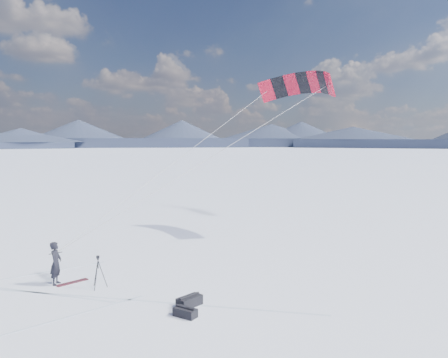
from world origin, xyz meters
name	(u,v)px	position (x,y,z in m)	size (l,w,h in m)	color
ground	(81,302)	(0.00, 0.00, 0.00)	(1800.00, 1800.00, 0.00)	white
horizon_hills	(78,218)	(0.00, 0.00, 3.13)	(704.00, 704.42, 8.05)	black
snow_tracks	(22,309)	(-1.98, 0.09, 0.00)	(13.93, 9.84, 0.01)	#AAB9D2
snowkiter	(57,284)	(-0.74, 2.43, 0.00)	(0.65, 0.43, 1.78)	black
snowboard	(72,282)	(-0.13, 2.37, 0.02)	(1.34, 0.25, 0.04)	maroon
tripod	(98,267)	(0.80, 1.30, 0.85)	(0.57, 0.63, 1.32)	black
gear_bag_a	(189,301)	(3.55, -1.97, 0.19)	(1.04, 0.80, 0.42)	black
gear_bag_b	(185,312)	(3.12, -2.80, 0.16)	(0.77, 0.87, 0.36)	black
power_kite	(299,86)	(14.02, 7.42, 9.31)	(16.07, 7.74, 8.91)	#B20F27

